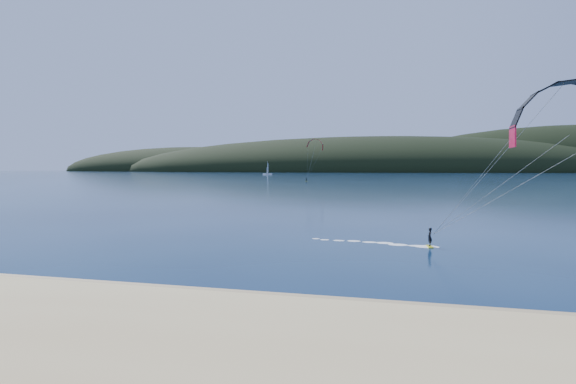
{
  "coord_description": "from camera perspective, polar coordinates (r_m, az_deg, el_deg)",
  "views": [
    {
      "loc": [
        8.7,
        -16.72,
        6.44
      ],
      "look_at": [
        1.96,
        10.0,
        5.0
      ],
      "focal_mm": 28.93,
      "sensor_mm": 36.0,
      "label": 1
    }
  ],
  "objects": [
    {
      "name": "sailboat",
      "position": [
        428.44,
        -2.54,
        2.26
      ],
      "size": [
        8.85,
        5.66,
        12.52
      ],
      "color": "white",
      "rests_on": "ground"
    },
    {
      "name": "headland",
      "position": [
        762.07,
        13.57,
        2.43
      ],
      "size": [
        1200.0,
        310.0,
        140.0
      ],
      "color": "black",
      "rests_on": "ground"
    },
    {
      "name": "wet_sand",
      "position": [
        23.81,
        -8.03,
        -12.61
      ],
      "size": [
        220.0,
        2.5,
        0.1
      ],
      "color": "#957E57",
      "rests_on": "ground"
    },
    {
      "name": "kitesurfer_near",
      "position": [
        35.17,
        30.31,
        5.44
      ],
      "size": [
        22.53,
        8.48,
        12.15
      ],
      "color": "yellow",
      "rests_on": "ground"
    },
    {
      "name": "kitesurfer_far",
      "position": [
        213.37,
        3.32,
        5.45
      ],
      "size": [
        9.85,
        8.06,
        18.44
      ],
      "color": "yellow",
      "rests_on": "ground"
    },
    {
      "name": "ground",
      "position": [
        19.92,
        -13.12,
        -15.95
      ],
      "size": [
        1800.0,
        1800.0,
        0.0
      ],
      "primitive_type": "plane",
      "color": "#061831",
      "rests_on": "ground"
    }
  ]
}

